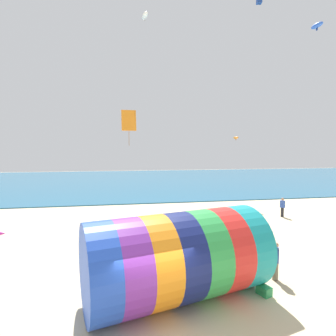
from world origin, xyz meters
TOP-DOWN VIEW (x-y plane):
  - ground_plane at (0.00, 0.00)m, footprint 120.00×120.00m
  - sea at (0.00, 38.37)m, footprint 120.00×40.00m
  - giant_inflatable_tube at (0.98, 1.22)m, footprint 7.32×4.85m
  - kite_handler at (5.45, 1.91)m, footprint 0.36×0.42m
  - kite_orange_parafoil at (10.50, 17.56)m, footprint 0.53×0.83m
  - kite_white_parafoil at (1.05, 16.35)m, footprint 0.75×1.43m
  - kite_blue_parafoil at (9.66, 5.30)m, footprint 0.45×0.81m
  - kite_orange_diamond at (-0.55, 12.89)m, footprint 1.16×0.40m
  - bystander_near_water at (12.00, 11.47)m, footprint 0.38×0.42m
  - cooler_box at (4.35, 0.90)m, footprint 0.51×0.61m

SIDE VIEW (x-z plane):
  - ground_plane at x=0.00m, z-range 0.00..0.00m
  - sea at x=0.00m, z-range 0.00..0.10m
  - cooler_box at x=4.35m, z-range 0.00..0.36m
  - bystander_near_water at x=12.00m, z-range 0.01..1.61m
  - kite_handler at x=5.45m, z-range 0.01..1.67m
  - giant_inflatable_tube at x=0.98m, z-range 0.00..3.28m
  - kite_orange_parafoil at x=10.50m, z-range 6.59..7.01m
  - kite_orange_diamond at x=-0.55m, z-range 6.46..9.26m
  - kite_blue_parafoil at x=9.66m, z-range 12.24..12.68m
  - kite_white_parafoil at x=1.05m, z-range 17.24..17.98m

